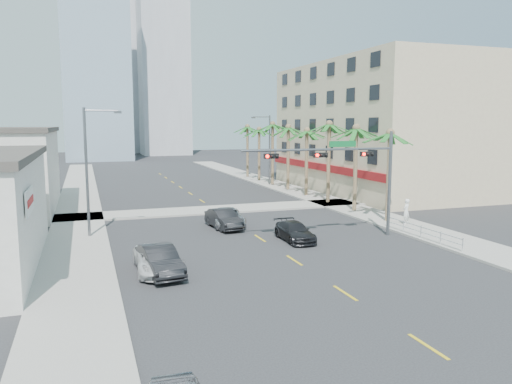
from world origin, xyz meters
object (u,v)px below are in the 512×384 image
at_px(car_parked_far, 158,259).
at_px(pedestrian, 406,212).
at_px(car_parked_mid, 160,261).
at_px(car_lane_left, 224,219).
at_px(car_lane_right, 295,232).
at_px(traffic_signal_mast, 350,166).
at_px(car_lane_center, 228,217).

relative_size(car_parked_far, pedestrian, 2.55).
xyz_separation_m(car_parked_mid, car_lane_left, (6.30, 10.27, -0.03)).
xyz_separation_m(car_parked_far, car_lane_right, (9.80, 4.25, -0.07)).
height_order(car_parked_far, pedestrian, pedestrian).
distance_m(car_parked_mid, car_lane_right, 10.91).
height_order(traffic_signal_mast, car_parked_mid, traffic_signal_mast).
distance_m(traffic_signal_mast, car_parked_mid, 14.85).
height_order(traffic_signal_mast, car_lane_left, traffic_signal_mast).
distance_m(car_parked_mid, car_lane_left, 12.05).
distance_m(car_parked_mid, car_parked_far, 0.55).
xyz_separation_m(traffic_signal_mast, car_lane_left, (-7.28, 6.08, -4.33)).
bearing_deg(car_parked_far, pedestrian, 18.05).
xyz_separation_m(traffic_signal_mast, car_lane_center, (-6.74, 6.85, -4.37)).
distance_m(traffic_signal_mast, car_lane_left, 10.43).
xyz_separation_m(car_parked_far, car_lane_center, (6.85, 10.48, -0.01)).
bearing_deg(car_lane_center, car_parked_far, -115.27).
xyz_separation_m(traffic_signal_mast, car_lane_right, (-3.78, 0.61, -4.43)).
height_order(traffic_signal_mast, pedestrian, traffic_signal_mast).
xyz_separation_m(car_lane_center, car_lane_right, (2.95, -6.23, -0.06)).
distance_m(car_lane_center, pedestrian, 13.86).
relative_size(car_lane_center, pedestrian, 2.50).
distance_m(car_lane_left, car_lane_center, 0.94).
relative_size(traffic_signal_mast, car_parked_far, 2.19).
height_order(car_parked_mid, car_parked_far, car_parked_mid).
height_order(traffic_signal_mast, car_lane_center, traffic_signal_mast).
bearing_deg(traffic_signal_mast, car_lane_right, 170.79).
distance_m(car_parked_far, car_lane_right, 10.68).
distance_m(car_parked_mid, pedestrian, 20.99).
relative_size(traffic_signal_mast, car_lane_center, 2.23).
bearing_deg(car_lane_right, traffic_signal_mast, -8.33).
relative_size(car_lane_left, car_lane_center, 0.89).
bearing_deg(car_parked_mid, car_lane_center, 51.24).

